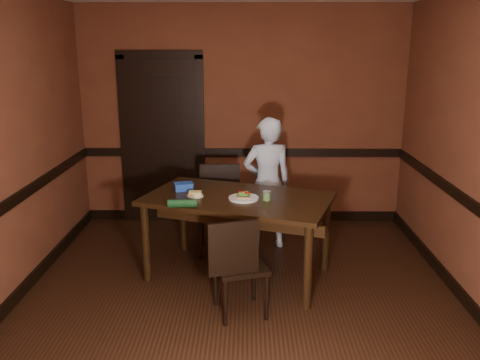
{
  "coord_description": "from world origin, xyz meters",
  "views": [
    {
      "loc": [
        0.07,
        -4.04,
        2.24
      ],
      "look_at": [
        0.0,
        0.35,
        1.05
      ],
      "focal_mm": 38.0,
      "sensor_mm": 36.0,
      "label": 1
    }
  ],
  "objects_px": {
    "person": "(267,183)",
    "sandwich_plate": "(244,197)",
    "chair_far": "(219,211)",
    "sauce_jar": "(267,196)",
    "cheese_saucer": "(195,194)",
    "chair_near": "(240,264)",
    "food_tub": "(184,187)",
    "dining_table": "(238,237)"
  },
  "relations": [
    {
      "from": "person",
      "to": "sandwich_plate",
      "type": "bearing_deg",
      "value": 62.5
    },
    {
      "from": "chair_far",
      "to": "sandwich_plate",
      "type": "height_order",
      "value": "chair_far"
    },
    {
      "from": "sauce_jar",
      "to": "cheese_saucer",
      "type": "distance_m",
      "value": 0.69
    },
    {
      "from": "chair_near",
      "to": "food_tub",
      "type": "height_order",
      "value": "food_tub"
    },
    {
      "from": "cheese_saucer",
      "to": "sandwich_plate",
      "type": "bearing_deg",
      "value": -9.98
    },
    {
      "from": "sandwich_plate",
      "to": "cheese_saucer",
      "type": "relative_size",
      "value": 1.79
    },
    {
      "from": "chair_near",
      "to": "sauce_jar",
      "type": "height_order",
      "value": "sauce_jar"
    },
    {
      "from": "sandwich_plate",
      "to": "dining_table",
      "type": "bearing_deg",
      "value": 127.27
    },
    {
      "from": "chair_far",
      "to": "food_tub",
      "type": "xyz_separation_m",
      "value": [
        -0.32,
        -0.38,
        0.38
      ]
    },
    {
      "from": "person",
      "to": "sauce_jar",
      "type": "distance_m",
      "value": 0.88
    },
    {
      "from": "person",
      "to": "sandwich_plate",
      "type": "xyz_separation_m",
      "value": [
        -0.25,
        -0.84,
        0.1
      ]
    },
    {
      "from": "chair_far",
      "to": "person",
      "type": "distance_m",
      "value": 0.62
    },
    {
      "from": "sauce_jar",
      "to": "food_tub",
      "type": "relative_size",
      "value": 0.41
    },
    {
      "from": "cheese_saucer",
      "to": "food_tub",
      "type": "xyz_separation_m",
      "value": [
        -0.14,
        0.2,
        0.02
      ]
    },
    {
      "from": "chair_far",
      "to": "sandwich_plate",
      "type": "xyz_separation_m",
      "value": [
        0.28,
        -0.66,
        0.36
      ]
    },
    {
      "from": "chair_near",
      "to": "sandwich_plate",
      "type": "distance_m",
      "value": 0.76
    },
    {
      "from": "dining_table",
      "to": "cheese_saucer",
      "type": "xyz_separation_m",
      "value": [
        -0.41,
        0.01,
        0.43
      ]
    },
    {
      "from": "chair_far",
      "to": "food_tub",
      "type": "bearing_deg",
      "value": -132.3
    },
    {
      "from": "chair_far",
      "to": "sauce_jar",
      "type": "relative_size",
      "value": 10.75
    },
    {
      "from": "chair_far",
      "to": "food_tub",
      "type": "distance_m",
      "value": 0.63
    },
    {
      "from": "sauce_jar",
      "to": "cheese_saucer",
      "type": "xyz_separation_m",
      "value": [
        -0.68,
        0.11,
        -0.02
      ]
    },
    {
      "from": "sauce_jar",
      "to": "food_tub",
      "type": "distance_m",
      "value": 0.87
    },
    {
      "from": "chair_far",
      "to": "sauce_jar",
      "type": "xyz_separation_m",
      "value": [
        0.49,
        -0.7,
        0.39
      ]
    },
    {
      "from": "dining_table",
      "to": "sandwich_plate",
      "type": "relative_size",
      "value": 6.12
    },
    {
      "from": "sandwich_plate",
      "to": "cheese_saucer",
      "type": "xyz_separation_m",
      "value": [
        -0.46,
        0.08,
        -0.0
      ]
    },
    {
      "from": "dining_table",
      "to": "person",
      "type": "height_order",
      "value": "person"
    },
    {
      "from": "person",
      "to": "cheese_saucer",
      "type": "xyz_separation_m",
      "value": [
        -0.72,
        -0.75,
        0.1
      ]
    },
    {
      "from": "sandwich_plate",
      "to": "food_tub",
      "type": "bearing_deg",
      "value": 154.89
    },
    {
      "from": "person",
      "to": "sauce_jar",
      "type": "height_order",
      "value": "person"
    },
    {
      "from": "chair_far",
      "to": "cheese_saucer",
      "type": "xyz_separation_m",
      "value": [
        -0.19,
        -0.58,
        0.36
      ]
    },
    {
      "from": "chair_far",
      "to": "cheese_saucer",
      "type": "distance_m",
      "value": 0.71
    },
    {
      "from": "chair_near",
      "to": "cheese_saucer",
      "type": "height_order",
      "value": "chair_near"
    },
    {
      "from": "dining_table",
      "to": "sandwich_plate",
      "type": "height_order",
      "value": "sandwich_plate"
    },
    {
      "from": "dining_table",
      "to": "chair_near",
      "type": "xyz_separation_m",
      "value": [
        0.04,
        -0.72,
        0.04
      ]
    },
    {
      "from": "cheese_saucer",
      "to": "food_tub",
      "type": "bearing_deg",
      "value": 124.22
    },
    {
      "from": "chair_far",
      "to": "sauce_jar",
      "type": "distance_m",
      "value": 0.94
    },
    {
      "from": "chair_near",
      "to": "sauce_jar",
      "type": "xyz_separation_m",
      "value": [
        0.24,
        0.62,
        0.42
      ]
    },
    {
      "from": "dining_table",
      "to": "sauce_jar",
      "type": "relative_size",
      "value": 19.72
    },
    {
      "from": "food_tub",
      "to": "sauce_jar",
      "type": "bearing_deg",
      "value": -36.64
    },
    {
      "from": "chair_near",
      "to": "cheese_saucer",
      "type": "bearing_deg",
      "value": -75.22
    },
    {
      "from": "chair_near",
      "to": "food_tub",
      "type": "bearing_deg",
      "value": -74.57
    },
    {
      "from": "cheese_saucer",
      "to": "person",
      "type": "bearing_deg",
      "value": 46.31
    }
  ]
}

